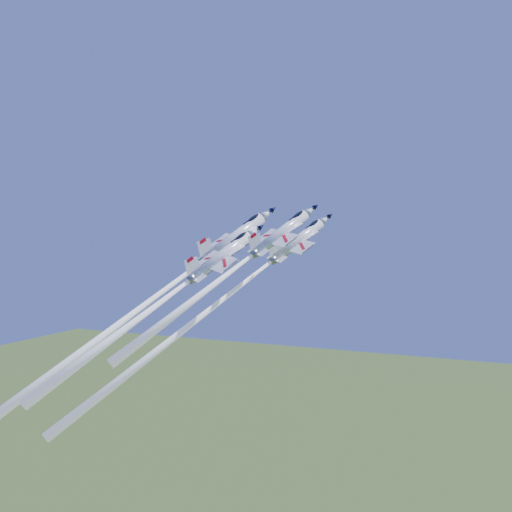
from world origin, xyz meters
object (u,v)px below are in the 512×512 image
at_px(jet_left, 134,313).
at_px(jet_right, 227,274).
at_px(jet_slot, 159,303).
at_px(jet_lead, 210,310).

bearing_deg(jet_left, jet_right, 34.75).
height_order(jet_left, jet_slot, jet_left).
height_order(jet_lead, jet_slot, jet_lead).
xyz_separation_m(jet_right, jet_slot, (-10.80, -3.23, -4.83)).
distance_m(jet_lead, jet_slot, 8.85).
distance_m(jet_lead, jet_right, 8.52).
bearing_deg(jet_right, jet_slot, -125.29).
distance_m(jet_left, jet_right, 20.24).
bearing_deg(jet_slot, jet_right, 54.71).
bearing_deg(jet_right, jet_lead, -174.92).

